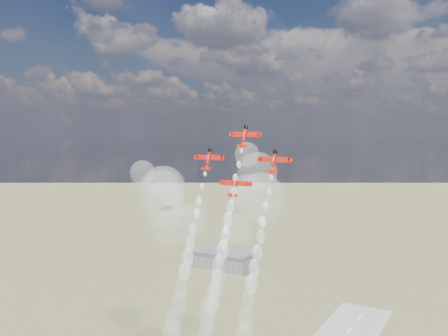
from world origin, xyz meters
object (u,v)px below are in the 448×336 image
Objects in this scene: plane_left at (208,159)px; plane_right at (274,161)px; plane_lead at (244,136)px; plane_slot at (235,185)px; hangar at (222,259)px.

plane_left and plane_right have the same top height.
plane_right is at bearing 0.00° from plane_left.
plane_left is at bearing -165.06° from plane_lead.
plane_slot is (-12.23, -3.26, -7.91)m from plane_right.
plane_lead is at bearing 165.06° from plane_right.
plane_lead is at bearing -57.71° from hangar.
hangar is 4.73× the size of plane_lead.
hangar is 231.05m from plane_lead.
plane_right is at bearing 14.94° from plane_slot.
plane_slot is at bearing -14.94° from plane_left.
plane_left is (-12.23, -3.26, -7.91)m from plane_lead.
plane_right is 14.92m from plane_slot.
plane_lead is at bearing 90.00° from plane_slot.
plane_right is (12.23, -3.26, -7.91)m from plane_lead.
hangar is 229.94m from plane_slot.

